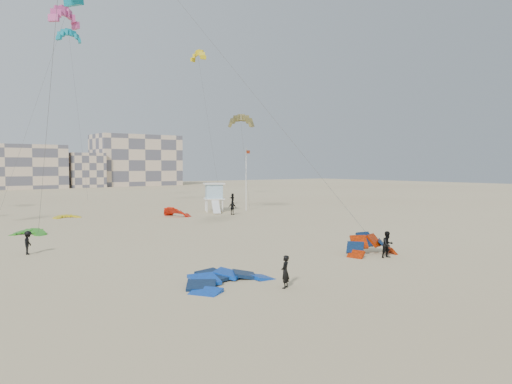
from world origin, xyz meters
TOP-DOWN VIEW (x-y plane):
  - ground at (0.00, 0.00)m, footprint 320.00×320.00m
  - kite_ground_blue at (-0.46, 2.59)m, footprint 6.08×6.27m
  - kite_ground_orange at (12.30, 3.67)m, footprint 4.32×4.32m
  - kite_ground_green at (-4.56, 29.07)m, footprint 4.52×4.53m
  - kite_ground_red_far at (13.94, 35.83)m, footprint 4.83×4.73m
  - kite_ground_yellow at (2.60, 42.26)m, footprint 2.95×3.12m
  - kitesurfer_main at (1.36, -0.00)m, footprint 0.74×0.66m
  - kitesurfer_b at (12.39, 2.31)m, footprint 0.96×0.80m
  - kitesurfer_c at (-6.93, 18.26)m, footprint 1.02×1.24m
  - kitesurfer_d at (20.64, 33.37)m, footprint 0.92×1.13m
  - kitesurfer_f at (31.33, 49.19)m, footprint 0.80×1.64m
  - kite_fly_pink at (3.72, 45.53)m, footprint 10.49×5.65m
  - kite_fly_olive at (21.59, 32.82)m, footprint 4.49×4.81m
  - kite_fly_yellow at (28.54, 55.41)m, footprint 3.78×5.42m
  - kite_fly_teal_b at (8.76, 60.96)m, footprint 3.77×5.63m
  - lifeguard_tower_near at (21.07, 38.48)m, footprint 3.69×5.84m
  - flagpole at (25.21, 36.74)m, footprint 0.71×0.11m
  - condo_east at (50.00, 132.00)m, footprint 26.00×14.00m
  - condo_fill_right at (32.00, 128.00)m, footprint 10.00×10.00m

SIDE VIEW (x-z plane):
  - ground at x=0.00m, z-range 0.00..0.00m
  - kite_ground_blue at x=-0.46m, z-range -0.95..0.95m
  - kite_ground_orange at x=12.30m, z-range -1.96..1.96m
  - kite_ground_green at x=-4.56m, z-range -0.85..0.85m
  - kite_ground_red_far at x=13.94m, z-range -1.76..1.76m
  - kite_ground_yellow at x=2.60m, z-range -0.48..0.48m
  - kitesurfer_c at x=-6.93m, z-range 0.00..1.67m
  - kitesurfer_main at x=1.36m, z-range 0.00..1.69m
  - kitesurfer_f at x=31.33m, z-range 0.00..1.69m
  - kitesurfer_d at x=20.64m, z-range 0.00..1.80m
  - kitesurfer_b at x=12.39m, z-range 0.00..1.81m
  - lifeguard_tower_near at x=21.07m, z-range -0.02..3.89m
  - flagpole at x=25.21m, z-range 0.20..8.92m
  - condo_fill_right at x=32.00m, z-range 0.00..10.00m
  - condo_east at x=50.00m, z-range 0.00..16.00m
  - kite_fly_olive at x=21.59m, z-range 5.75..17.84m
  - kite_fly_pink at x=3.72m, z-range 12.17..37.07m
  - kite_fly_yellow at x=28.54m, z-range 12.40..37.27m
  - kite_fly_teal_b at x=8.76m, z-range 12.99..39.55m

